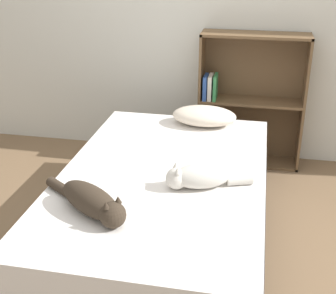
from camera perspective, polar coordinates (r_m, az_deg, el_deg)
name	(u,v)px	position (r m, az deg, el deg)	size (l,w,h in m)	color
ground_plane	(163,241)	(2.98, -0.57, -11.38)	(8.00, 8.00, 0.00)	brown
wall_back	(200,4)	(3.85, 3.91, 17.02)	(8.00, 0.06, 2.50)	silver
bed	(163,209)	(2.85, -0.59, -7.52)	(1.21, 1.96, 0.48)	#333338
pillow	(204,116)	(3.41, 4.43, 3.81)	(0.46, 0.28, 0.13)	beige
cat_light	(198,177)	(2.55, 3.73, -3.61)	(0.47, 0.25, 0.14)	beige
cat_dark	(93,202)	(2.34, -9.16, -6.62)	(0.54, 0.42, 0.15)	#33281E
bookshelf	(249,98)	(3.85, 9.84, 5.88)	(0.83, 0.26, 1.07)	brown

